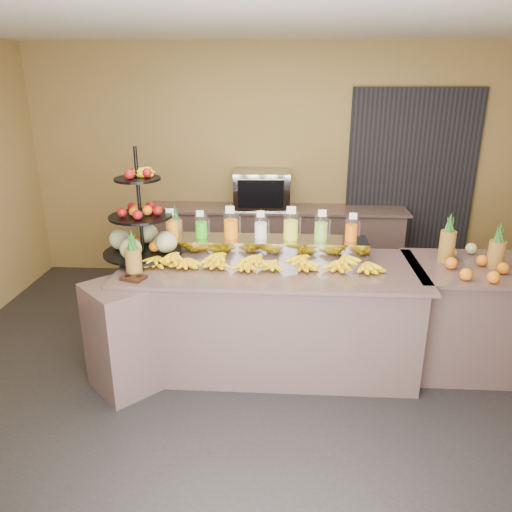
# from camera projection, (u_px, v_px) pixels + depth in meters

# --- Properties ---
(ground) EXTENTS (6.00, 6.00, 0.00)m
(ground) POSITION_uv_depth(u_px,v_px,m) (269.00, 382.00, 4.18)
(ground) COLOR black
(ground) RESTS_ON ground
(room_envelope) EXTENTS (6.04, 5.02, 2.82)m
(room_envelope) POSITION_uv_depth(u_px,v_px,m) (296.00, 143.00, 4.26)
(room_envelope) COLOR olive
(room_envelope) RESTS_ON ground
(buffet_counter) EXTENTS (2.75, 1.25, 0.93)m
(buffet_counter) POSITION_uv_depth(u_px,v_px,m) (257.00, 318.00, 4.27)
(buffet_counter) COLOR gray
(buffet_counter) RESTS_ON ground
(right_counter) EXTENTS (1.08, 0.88, 0.93)m
(right_counter) POSITION_uv_depth(u_px,v_px,m) (468.00, 316.00, 4.29)
(right_counter) COLOR gray
(right_counter) RESTS_ON ground
(back_ledge) EXTENTS (3.10, 0.55, 0.93)m
(back_ledge) POSITION_uv_depth(u_px,v_px,m) (276.00, 244.00, 6.13)
(back_ledge) COLOR gray
(back_ledge) RESTS_ON ground
(pitcher_tray) EXTENTS (1.85, 0.30, 0.15)m
(pitcher_tray) POSITION_uv_depth(u_px,v_px,m) (261.00, 246.00, 4.38)
(pitcher_tray) COLOR gray
(pitcher_tray) RESTS_ON buffet_counter
(juice_pitcher_orange_a) EXTENTS (0.12, 0.12, 0.28)m
(juice_pitcher_orange_a) POSITION_uv_depth(u_px,v_px,m) (172.00, 226.00, 4.37)
(juice_pitcher_orange_a) COLOR silver
(juice_pitcher_orange_a) RESTS_ON pitcher_tray
(juice_pitcher_green) EXTENTS (0.11, 0.11, 0.27)m
(juice_pitcher_green) POSITION_uv_depth(u_px,v_px,m) (201.00, 227.00, 4.36)
(juice_pitcher_green) COLOR silver
(juice_pitcher_green) RESTS_ON pitcher_tray
(juice_pitcher_orange_b) EXTENTS (0.13, 0.13, 0.31)m
(juice_pitcher_orange_b) POSITION_uv_depth(u_px,v_px,m) (231.00, 226.00, 4.34)
(juice_pitcher_orange_b) COLOR silver
(juice_pitcher_orange_b) RESTS_ON pitcher_tray
(juice_pitcher_milk) EXTENTS (0.11, 0.12, 0.27)m
(juice_pitcher_milk) POSITION_uv_depth(u_px,v_px,m) (261.00, 228.00, 4.32)
(juice_pitcher_milk) COLOR silver
(juice_pitcher_milk) RESTS_ON pitcher_tray
(juice_pitcher_lemon) EXTENTS (0.13, 0.14, 0.32)m
(juice_pitcher_lemon) POSITION_uv_depth(u_px,v_px,m) (291.00, 227.00, 4.30)
(juice_pitcher_lemon) COLOR silver
(juice_pitcher_lemon) RESTS_ON pitcher_tray
(juice_pitcher_lime) EXTENTS (0.12, 0.12, 0.29)m
(juice_pitcher_lime) POSITION_uv_depth(u_px,v_px,m) (321.00, 229.00, 4.29)
(juice_pitcher_lime) COLOR silver
(juice_pitcher_lime) RESTS_ON pitcher_tray
(juice_pitcher_orange_c) EXTENTS (0.11, 0.11, 0.26)m
(juice_pitcher_orange_c) POSITION_uv_depth(u_px,v_px,m) (351.00, 230.00, 4.28)
(juice_pitcher_orange_c) COLOR silver
(juice_pitcher_orange_c) RESTS_ON pitcher_tray
(banana_heap) EXTENTS (1.99, 0.18, 0.16)m
(banana_heap) POSITION_uv_depth(u_px,v_px,m) (261.00, 259.00, 4.09)
(banana_heap) COLOR yellow
(banana_heap) RESTS_ON buffet_counter
(fruit_stand) EXTENTS (0.79, 0.79, 0.95)m
(fruit_stand) POSITION_uv_depth(u_px,v_px,m) (147.00, 231.00, 4.25)
(fruit_stand) COLOR black
(fruit_stand) RESTS_ON buffet_counter
(condiment_caddy) EXTENTS (0.21, 0.18, 0.03)m
(condiment_caddy) POSITION_uv_depth(u_px,v_px,m) (134.00, 278.00, 3.87)
(condiment_caddy) COLOR black
(condiment_caddy) RESTS_ON buffet_counter
(pineapple_left_a) EXTENTS (0.13, 0.13, 0.37)m
(pineapple_left_a) POSITION_uv_depth(u_px,v_px,m) (133.00, 258.00, 3.92)
(pineapple_left_a) COLOR brown
(pineapple_left_a) RESTS_ON buffet_counter
(pineapple_left_b) EXTENTS (0.13, 0.13, 0.40)m
(pineapple_left_b) POSITION_uv_depth(u_px,v_px,m) (176.00, 230.00, 4.59)
(pineapple_left_b) COLOR brown
(pineapple_left_b) RESTS_ON buffet_counter
(right_fruit_pile) EXTENTS (0.51, 0.48, 0.27)m
(right_fruit_pile) POSITION_uv_depth(u_px,v_px,m) (472.00, 259.00, 4.06)
(right_fruit_pile) COLOR brown
(right_fruit_pile) RESTS_ON right_counter
(oven_warmer) EXTENTS (0.67, 0.49, 0.44)m
(oven_warmer) POSITION_uv_depth(u_px,v_px,m) (262.00, 189.00, 5.90)
(oven_warmer) COLOR gray
(oven_warmer) RESTS_ON back_ledge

